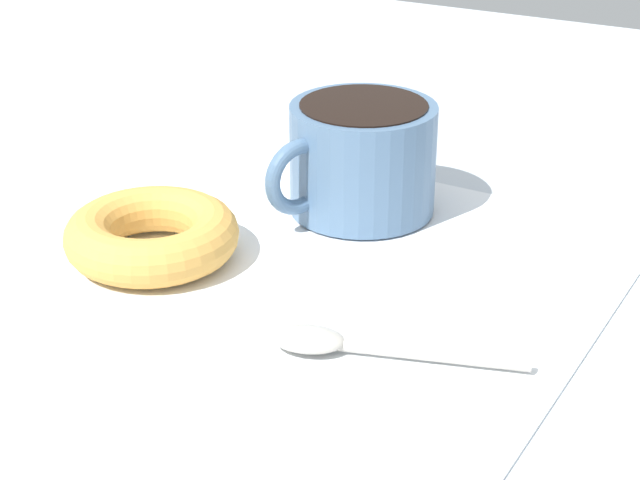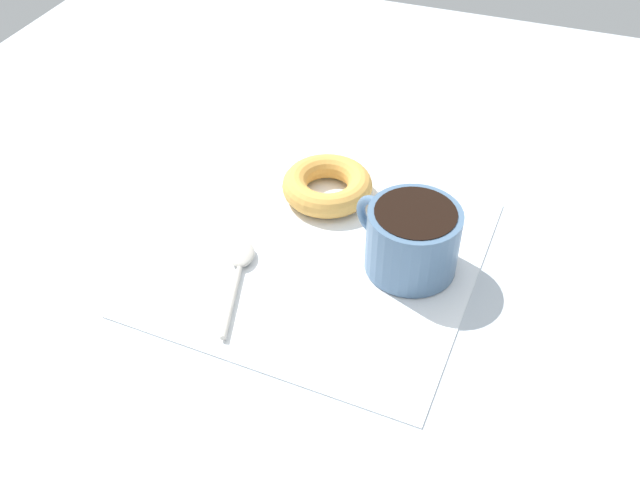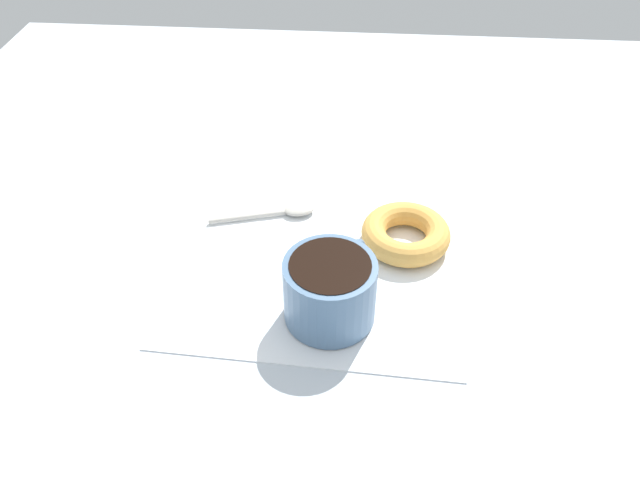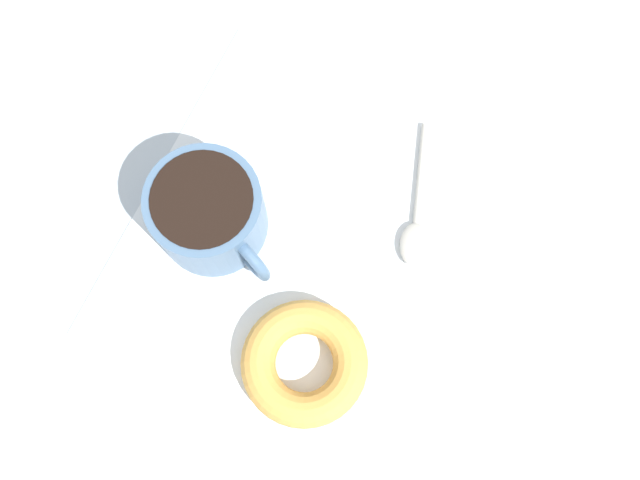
% 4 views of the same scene
% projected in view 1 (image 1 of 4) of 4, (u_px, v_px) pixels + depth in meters
% --- Properties ---
extents(ground_plane, '(1.20, 1.20, 0.02)m').
position_uv_depth(ground_plane, '(304.00, 290.00, 0.59)').
color(ground_plane, '#B2BCC6').
extents(napkin, '(0.32, 0.32, 0.00)m').
position_uv_depth(napkin, '(320.00, 275.00, 0.58)').
color(napkin, white).
rests_on(napkin, ground_plane).
extents(coffee_cup, '(0.09, 0.11, 0.07)m').
position_uv_depth(coffee_cup, '(361.00, 156.00, 0.64)').
color(coffee_cup, slate).
rests_on(coffee_cup, napkin).
extents(donut, '(0.10, 0.10, 0.03)m').
position_uv_depth(donut, '(152.00, 235.00, 0.59)').
color(donut, gold).
rests_on(donut, napkin).
extents(spoon, '(0.12, 0.05, 0.01)m').
position_uv_depth(spoon, '(341.00, 343.00, 0.51)').
color(spoon, '#B7B2A8').
rests_on(spoon, napkin).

